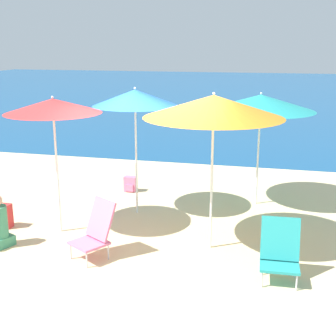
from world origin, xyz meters
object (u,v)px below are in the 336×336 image
(beach_umbrella_orange, at_px, (214,106))
(beach_umbrella_red, at_px, (53,106))
(beach_umbrella_teal, at_px, (261,103))
(beach_umbrella_blue, at_px, (135,98))
(beach_chair_pink, at_px, (96,230))
(beach_chair_teal, at_px, (280,250))
(backpack_red, at_px, (3,216))
(backpack_pink, at_px, (130,184))

(beach_umbrella_orange, bearing_deg, beach_umbrella_red, 179.07)
(beach_umbrella_orange, height_order, beach_umbrella_teal, beach_umbrella_orange)
(beach_umbrella_teal, distance_m, beach_umbrella_blue, 2.39)
(beach_umbrella_blue, height_order, beach_chair_pink, beach_umbrella_blue)
(beach_umbrella_orange, distance_m, beach_umbrella_red, 2.57)
(beach_umbrella_orange, height_order, beach_chair_teal, beach_umbrella_orange)
(beach_chair_teal, distance_m, beach_chair_pink, 2.65)
(beach_umbrella_teal, relative_size, backpack_red, 5.23)
(backpack_red, bearing_deg, beach_chair_pink, -18.95)
(backpack_pink, bearing_deg, beach_umbrella_red, -100.76)
(beach_umbrella_red, height_order, backpack_pink, beach_umbrella_red)
(beach_umbrella_teal, bearing_deg, beach_chair_pink, -125.81)
(beach_umbrella_blue, relative_size, beach_umbrella_red, 1.02)
(beach_umbrella_red, height_order, backpack_red, beach_umbrella_red)
(beach_chair_teal, xyz_separation_m, backpack_pink, (-3.17, 3.19, -0.25))
(beach_umbrella_blue, distance_m, backpack_red, 3.07)
(beach_umbrella_blue, bearing_deg, backpack_red, -148.46)
(beach_umbrella_red, xyz_separation_m, backpack_red, (-1.03, -0.08, -1.92))
(beach_umbrella_teal, bearing_deg, backpack_red, -150.96)
(beach_umbrella_blue, bearing_deg, beach_umbrella_teal, 26.55)
(beach_umbrella_orange, xyz_separation_m, beach_umbrella_red, (-2.57, 0.04, -0.08))
(beach_chair_pink, height_order, backpack_pink, beach_chair_pink)
(backpack_pink, bearing_deg, beach_umbrella_orange, -48.97)
(beach_umbrella_teal, bearing_deg, backpack_pink, 176.63)
(beach_umbrella_teal, xyz_separation_m, backpack_red, (-4.16, -2.31, -1.80))
(beach_umbrella_teal, height_order, beach_umbrella_red, beach_umbrella_red)
(beach_umbrella_blue, distance_m, beach_chair_pink, 2.59)
(beach_umbrella_blue, relative_size, beach_chair_pink, 2.74)
(beach_umbrella_red, distance_m, backpack_red, 2.18)
(beach_umbrella_teal, xyz_separation_m, beach_umbrella_blue, (-2.13, -1.07, 0.15))
(beach_umbrella_red, relative_size, backpack_pink, 6.96)
(beach_chair_pink, bearing_deg, beach_umbrella_red, 172.54)
(beach_umbrella_red, bearing_deg, backpack_pink, 79.24)
(beach_umbrella_orange, height_order, beach_umbrella_blue, beach_umbrella_orange)
(beach_umbrella_red, distance_m, backpack_pink, 3.12)
(beach_chair_pink, distance_m, backpack_red, 2.12)
(beach_chair_teal, distance_m, backpack_pink, 4.50)
(beach_umbrella_orange, height_order, backpack_red, beach_umbrella_orange)
(beach_umbrella_blue, height_order, beach_chair_teal, beach_umbrella_blue)
(beach_umbrella_orange, distance_m, backpack_pink, 3.81)
(beach_umbrella_teal, bearing_deg, beach_umbrella_blue, -153.45)
(beach_umbrella_red, bearing_deg, beach_umbrella_teal, 35.48)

